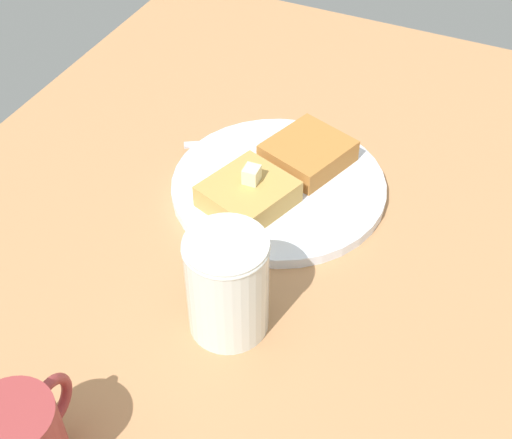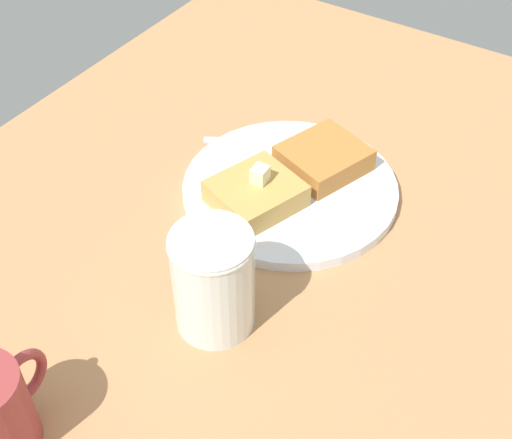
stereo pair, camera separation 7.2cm
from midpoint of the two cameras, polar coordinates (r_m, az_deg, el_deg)
table_surface at (r=76.00cm, az=10.32°, el=-4.04°), size 96.58×96.58×2.70cm
plate at (r=81.13cm, az=5.27°, el=2.39°), size 24.41×24.41×1.27cm
toast_slice_left at (r=77.30cm, az=2.63°, el=1.96°), size 11.00×10.54×2.73cm
toast_slice_middle at (r=82.68cm, az=7.91°, el=4.78°), size 11.00×10.54×2.73cm
butter_pat_primary at (r=76.22cm, az=3.01°, el=3.49°), size 1.92×1.74×1.82cm
fork at (r=86.41cm, az=4.19°, el=6.08°), size 9.22×14.59×0.36cm
syrup_jar at (r=64.82cm, az=-0.26°, el=-5.31°), size 7.75×7.75×10.88cm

